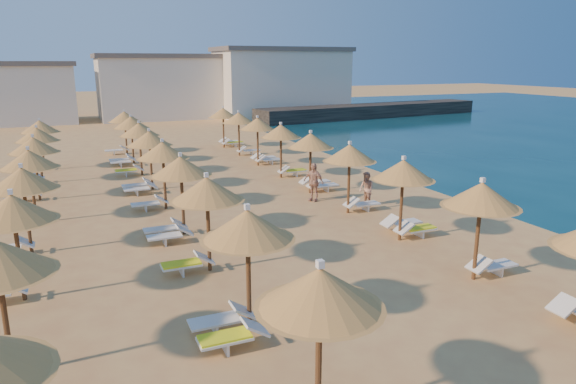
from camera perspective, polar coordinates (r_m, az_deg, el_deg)
name	(u,v)px	position (r m, az deg, el deg)	size (l,w,h in m)	color
ground	(308,259)	(17.39, 2.24, -7.48)	(220.00, 220.00, 0.00)	tan
jetty	(372,111)	(62.95, 9.34, 8.91)	(30.00, 4.00, 1.50)	black
hotel_blocks	(165,86)	(61.73, -13.48, 11.36)	(46.25, 12.22, 8.10)	silver
parasol_row_east	(350,154)	(22.09, 6.86, 4.19)	(2.32, 40.81, 3.18)	brown
parasol_row_west	(181,168)	(19.55, -11.83, 2.67)	(2.32, 40.81, 3.18)	brown
parasol_row_inland	(26,169)	(21.14, -27.10, 2.26)	(2.32, 29.26, 3.18)	brown
loungers	(228,218)	(20.79, -6.73, -2.88)	(15.54, 39.98, 0.66)	white
beachgoer_b	(366,189)	(23.71, 8.70, 0.32)	(0.77, 0.60, 1.58)	tan
beachgoer_c	(313,182)	(24.30, 2.84, 1.12)	(1.07, 0.45, 1.83)	tan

